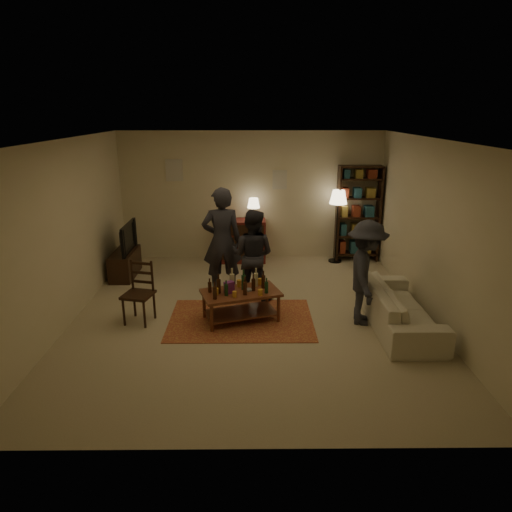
{
  "coord_description": "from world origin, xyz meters",
  "views": [
    {
      "loc": [
        0.02,
        -6.59,
        3.1
      ],
      "look_at": [
        0.08,
        0.1,
        0.95
      ],
      "focal_mm": 32.0,
      "sensor_mm": 36.0,
      "label": 1
    }
  ],
  "objects_px": {
    "person_right": "(252,255)",
    "person_by_sofa": "(366,273)",
    "person_left": "(222,241)",
    "dresser": "(242,240)",
    "bookshelf": "(358,213)",
    "dining_chair": "(140,290)",
    "coffee_table": "(240,295)",
    "sofa": "(399,307)",
    "floor_lamp": "(338,202)",
    "tv_stand": "(125,257)"
  },
  "relations": [
    {
      "from": "dresser",
      "to": "person_by_sofa",
      "type": "xyz_separation_m",
      "value": [
        1.89,
        -2.97,
        0.32
      ]
    },
    {
      "from": "coffee_table",
      "to": "sofa",
      "type": "bearing_deg",
      "value": -5.38
    },
    {
      "from": "dresser",
      "to": "coffee_table",
      "type": "bearing_deg",
      "value": -89.5
    },
    {
      "from": "coffee_table",
      "to": "person_right",
      "type": "relative_size",
      "value": 0.83
    },
    {
      "from": "floor_lamp",
      "to": "person_right",
      "type": "bearing_deg",
      "value": -132.15
    },
    {
      "from": "tv_stand",
      "to": "sofa",
      "type": "xyz_separation_m",
      "value": [
        4.64,
        -2.2,
        -0.08
      ]
    },
    {
      "from": "coffee_table",
      "to": "dresser",
      "type": "xyz_separation_m",
      "value": [
        -0.03,
        2.89,
        0.06
      ]
    },
    {
      "from": "tv_stand",
      "to": "bookshelf",
      "type": "relative_size",
      "value": 0.52
    },
    {
      "from": "floor_lamp",
      "to": "tv_stand",
      "type": "bearing_deg",
      "value": -168.65
    },
    {
      "from": "tv_stand",
      "to": "bookshelf",
      "type": "distance_m",
      "value": 4.84
    },
    {
      "from": "dining_chair",
      "to": "floor_lamp",
      "type": "bearing_deg",
      "value": 52.9
    },
    {
      "from": "dresser",
      "to": "sofa",
      "type": "relative_size",
      "value": 0.65
    },
    {
      "from": "tv_stand",
      "to": "person_by_sofa",
      "type": "distance_m",
      "value": 4.65
    },
    {
      "from": "dining_chair",
      "to": "person_right",
      "type": "relative_size",
      "value": 0.62
    },
    {
      "from": "dresser",
      "to": "floor_lamp",
      "type": "bearing_deg",
      "value": -1.83
    },
    {
      "from": "bookshelf",
      "to": "dining_chair",
      "type": "bearing_deg",
      "value": -143.13
    },
    {
      "from": "person_by_sofa",
      "to": "person_left",
      "type": "bearing_deg",
      "value": 70.78
    },
    {
      "from": "person_by_sofa",
      "to": "dresser",
      "type": "bearing_deg",
      "value": 42.46
    },
    {
      "from": "dresser",
      "to": "sofa",
      "type": "bearing_deg",
      "value": -52.46
    },
    {
      "from": "dresser",
      "to": "floor_lamp",
      "type": "relative_size",
      "value": 0.89
    },
    {
      "from": "bookshelf",
      "to": "person_by_sofa",
      "type": "bearing_deg",
      "value": -100.18
    },
    {
      "from": "dresser",
      "to": "floor_lamp",
      "type": "xyz_separation_m",
      "value": [
        1.98,
        -0.06,
        0.82
      ]
    },
    {
      "from": "bookshelf",
      "to": "sofa",
      "type": "xyz_separation_m",
      "value": [
        -0.05,
        -3.18,
        -0.73
      ]
    },
    {
      "from": "person_right",
      "to": "person_by_sofa",
      "type": "height_order",
      "value": "person_by_sofa"
    },
    {
      "from": "coffee_table",
      "to": "sofa",
      "type": "relative_size",
      "value": 0.62
    },
    {
      "from": "bookshelf",
      "to": "sofa",
      "type": "distance_m",
      "value": 3.26
    },
    {
      "from": "tv_stand",
      "to": "dresser",
      "type": "xyz_separation_m",
      "value": [
        2.25,
        0.91,
        0.09
      ]
    },
    {
      "from": "bookshelf",
      "to": "dresser",
      "type": "bearing_deg",
      "value": -178.43
    },
    {
      "from": "person_left",
      "to": "person_right",
      "type": "xyz_separation_m",
      "value": [
        0.53,
        -0.28,
        -0.16
      ]
    },
    {
      "from": "coffee_table",
      "to": "person_left",
      "type": "relative_size",
      "value": 0.69
    },
    {
      "from": "sofa",
      "to": "person_by_sofa",
      "type": "relative_size",
      "value": 1.31
    },
    {
      "from": "coffee_table",
      "to": "bookshelf",
      "type": "distance_m",
      "value": 3.87
    },
    {
      "from": "floor_lamp",
      "to": "dresser",
      "type": "bearing_deg",
      "value": 178.17
    },
    {
      "from": "bookshelf",
      "to": "person_left",
      "type": "relative_size",
      "value": 1.07
    },
    {
      "from": "dresser",
      "to": "person_by_sofa",
      "type": "relative_size",
      "value": 0.86
    },
    {
      "from": "dining_chair",
      "to": "floor_lamp",
      "type": "height_order",
      "value": "floor_lamp"
    },
    {
      "from": "coffee_table",
      "to": "person_by_sofa",
      "type": "distance_m",
      "value": 1.91
    },
    {
      "from": "sofa",
      "to": "person_right",
      "type": "bearing_deg",
      "value": 63.31
    },
    {
      "from": "dining_chair",
      "to": "person_by_sofa",
      "type": "bearing_deg",
      "value": 12.4
    },
    {
      "from": "person_right",
      "to": "sofa",
      "type": "bearing_deg",
      "value": 174.09
    },
    {
      "from": "coffee_table",
      "to": "tv_stand",
      "type": "relative_size",
      "value": 1.23
    },
    {
      "from": "dining_chair",
      "to": "bookshelf",
      "type": "distance_m",
      "value": 4.95
    },
    {
      "from": "person_right",
      "to": "dresser",
      "type": "bearing_deg",
      "value": -63.17
    },
    {
      "from": "person_left",
      "to": "person_by_sofa",
      "type": "height_order",
      "value": "person_left"
    },
    {
      "from": "bookshelf",
      "to": "person_by_sofa",
      "type": "relative_size",
      "value": 1.27
    },
    {
      "from": "sofa",
      "to": "person_right",
      "type": "xyz_separation_m",
      "value": [
        -2.18,
        1.1,
        0.47
      ]
    },
    {
      "from": "floor_lamp",
      "to": "person_right",
      "type": "distance_m",
      "value": 2.69
    },
    {
      "from": "person_right",
      "to": "person_by_sofa",
      "type": "xyz_separation_m",
      "value": [
        1.68,
        -0.95,
        0.02
      ]
    },
    {
      "from": "tv_stand",
      "to": "dresser",
      "type": "height_order",
      "value": "dresser"
    },
    {
      "from": "tv_stand",
      "to": "person_right",
      "type": "relative_size",
      "value": 0.68
    }
  ]
}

